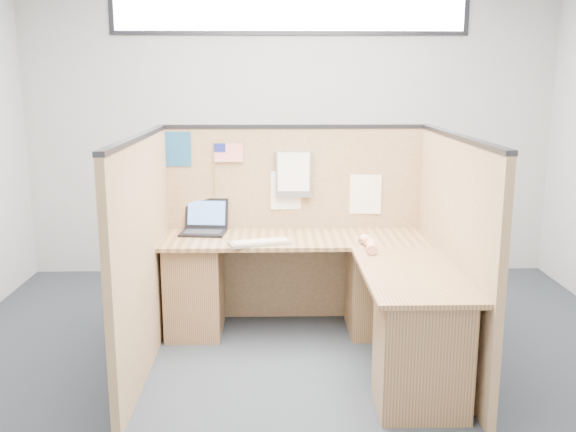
{
  "coord_description": "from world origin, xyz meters",
  "views": [
    {
      "loc": [
        -0.16,
        -3.88,
        1.87
      ],
      "look_at": [
        -0.06,
        0.5,
        0.93
      ],
      "focal_mm": 40.0,
      "sensor_mm": 36.0,
      "label": 1
    }
  ],
  "objects_px": {
    "keyboard": "(260,243)",
    "mouse": "(365,241)",
    "laptop": "(204,224)",
    "l_desk": "(324,299)"
  },
  "relations": [
    {
      "from": "laptop",
      "to": "keyboard",
      "type": "relative_size",
      "value": 0.78
    },
    {
      "from": "laptop",
      "to": "mouse",
      "type": "bearing_deg",
      "value": -13.06
    },
    {
      "from": "l_desk",
      "to": "mouse",
      "type": "xyz_separation_m",
      "value": [
        0.3,
        0.19,
        0.36
      ]
    },
    {
      "from": "mouse",
      "to": "laptop",
      "type": "bearing_deg",
      "value": 161.61
    },
    {
      "from": "laptop",
      "to": "mouse",
      "type": "height_order",
      "value": "laptop"
    },
    {
      "from": "keyboard",
      "to": "mouse",
      "type": "xyz_separation_m",
      "value": [
        0.74,
        0.0,
        0.01
      ]
    },
    {
      "from": "laptop",
      "to": "keyboard",
      "type": "bearing_deg",
      "value": -36.66
    },
    {
      "from": "l_desk",
      "to": "laptop",
      "type": "height_order",
      "value": "laptop"
    },
    {
      "from": "laptop",
      "to": "keyboard",
      "type": "distance_m",
      "value": 0.59
    },
    {
      "from": "l_desk",
      "to": "keyboard",
      "type": "bearing_deg",
      "value": 156.66
    }
  ]
}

